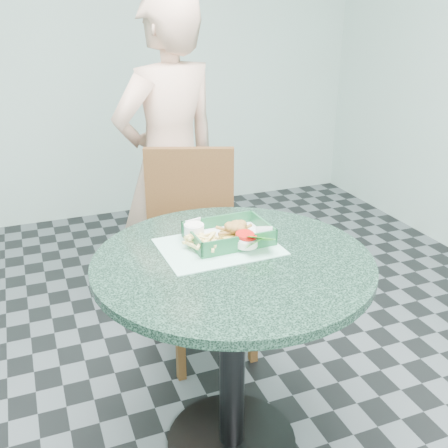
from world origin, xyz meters
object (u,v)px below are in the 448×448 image
object	(u,v)px
cafe_table	(233,309)
sauce_ramekin	(194,234)
dining_chair	(198,239)
food_basket	(228,242)
crab_sandwich	(236,235)
diner_person	(170,156)

from	to	relation	value
cafe_table	sauce_ramekin	distance (m)	0.28
cafe_table	dining_chair	size ratio (longest dim) A/B	0.96
food_basket	dining_chair	bearing A→B (deg)	82.55
dining_chair	crab_sandwich	xyz separation A→B (m)	(-0.05, -0.57, 0.27)
crab_sandwich	diner_person	bearing A→B (deg)	88.28
crab_sandwich	sauce_ramekin	distance (m)	0.14
cafe_table	crab_sandwich	distance (m)	0.24
dining_chair	food_basket	world-z (taller)	dining_chair
dining_chair	food_basket	xyz separation A→B (m)	(-0.07, -0.55, 0.23)
cafe_table	diner_person	bearing A→B (deg)	85.53
dining_chair	crab_sandwich	world-z (taller)	dining_chair
food_basket	sauce_ramekin	world-z (taller)	sauce_ramekin
dining_chair	diner_person	size ratio (longest dim) A/B	0.55
cafe_table	crab_sandwich	xyz separation A→B (m)	(0.05, 0.10, 0.22)
cafe_table	crab_sandwich	world-z (taller)	crab_sandwich
food_basket	diner_person	bearing A→B (deg)	87.10
food_basket	cafe_table	bearing A→B (deg)	-105.40
cafe_table	food_basket	xyz separation A→B (m)	(0.03, 0.12, 0.19)
dining_chair	food_basket	distance (m)	0.60
dining_chair	food_basket	bearing A→B (deg)	-77.17
dining_chair	sauce_ramekin	bearing A→B (deg)	-89.18
cafe_table	food_basket	bearing A→B (deg)	74.60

